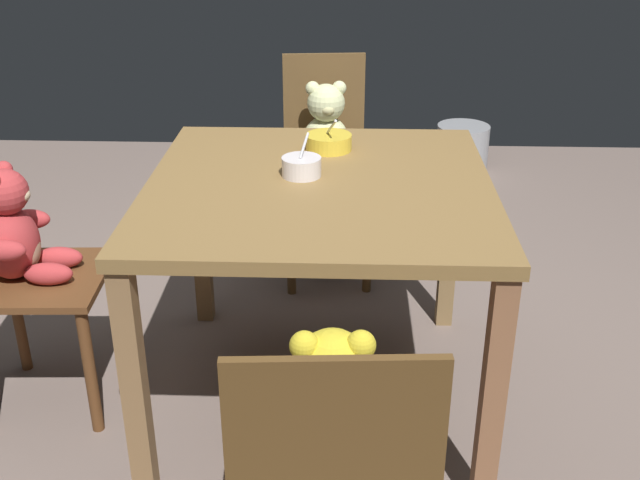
{
  "coord_description": "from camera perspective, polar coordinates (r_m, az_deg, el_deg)",
  "views": [
    {
      "loc": [
        0.08,
        -2.06,
        1.55
      ],
      "look_at": [
        0.0,
        0.05,
        0.54
      ],
      "focal_mm": 43.11,
      "sensor_mm": 36.0,
      "label": 1
    }
  ],
  "objects": [
    {
      "name": "teddy_chair_near_left",
      "position": [
        2.46,
        -21.54,
        -0.72
      ],
      "size": [
        0.41,
        0.4,
        0.85
      ],
      "rotation": [
        0.0,
        0.0,
        0.04
      ],
      "color": "brown",
      "rests_on": "ground_plane"
    },
    {
      "name": "ground_plane",
      "position": [
        2.59,
        -0.04,
        -11.73
      ],
      "size": [
        5.2,
        5.2,
        0.04
      ],
      "color": "#726159"
    },
    {
      "name": "porridge_bowl_yellow_far_center",
      "position": [
        2.47,
        0.65,
        7.31
      ],
      "size": [
        0.15,
        0.16,
        0.12
      ],
      "color": "yellow",
      "rests_on": "dining_table"
    },
    {
      "name": "teddy_chair_near_front",
      "position": [
        1.53,
        0.84,
        -15.68
      ],
      "size": [
        0.43,
        0.43,
        0.87
      ],
      "rotation": [
        0.0,
        0.0,
        1.63
      ],
      "color": "brown",
      "rests_on": "ground_plane"
    },
    {
      "name": "metal_pail",
      "position": [
        4.49,
        10.5,
        6.71
      ],
      "size": [
        0.3,
        0.3,
        0.27
      ],
      "primitive_type": "cylinder",
      "color": "#93969B",
      "rests_on": "ground_plane"
    },
    {
      "name": "teddy_chair_far_center",
      "position": [
        3.15,
        0.45,
        6.98
      ],
      "size": [
        0.4,
        0.44,
        0.9
      ],
      "rotation": [
        0.0,
        0.0,
        -1.47
      ],
      "color": "brown",
      "rests_on": "ground_plane"
    },
    {
      "name": "dining_table",
      "position": [
        2.25,
        -0.05,
        2.12
      ],
      "size": [
        0.99,
        1.03,
        0.75
      ],
      "color": "brown",
      "rests_on": "ground_plane"
    },
    {
      "name": "porridge_bowl_white_center",
      "position": [
        2.25,
        -1.39,
        5.51
      ],
      "size": [
        0.12,
        0.12,
        0.11
      ],
      "color": "silver",
      "rests_on": "dining_table"
    }
  ]
}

